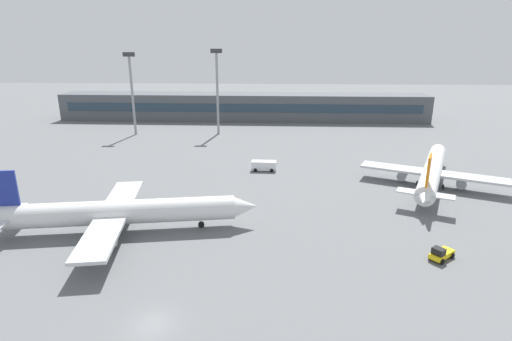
{
  "coord_description": "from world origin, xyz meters",
  "views": [
    {
      "loc": [
        11.54,
        -32.02,
        25.79
      ],
      "look_at": [
        7.92,
        40.0,
        3.0
      ],
      "focal_mm": 28.35,
      "sensor_mm": 36.0,
      "label": 1
    }
  ],
  "objects": [
    {
      "name": "airplane_near",
      "position": [
        -10.15,
        19.56,
        2.95
      ],
      "size": [
        38.97,
        27.44,
        9.67
      ],
      "color": "silver",
      "rests_on": "ground_plane"
    },
    {
      "name": "baggage_tug_yellow",
      "position": [
        32.28,
        13.83,
        0.8
      ],
      "size": [
        3.73,
        3.45,
        1.75
      ],
      "color": "yellow",
      "rests_on": "ground_plane"
    },
    {
      "name": "floodlight_tower_east",
      "position": [
        -29.81,
        83.11,
        13.67
      ],
      "size": [
        3.2,
        0.8,
        23.39
      ],
      "color": "gray",
      "rests_on": "ground_plane"
    },
    {
      "name": "airplane_mid",
      "position": [
        41.31,
        42.57,
        2.81
      ],
      "size": [
        25.32,
        35.16,
        9.22
      ],
      "color": "white",
      "rests_on": "ground_plane"
    },
    {
      "name": "terminal_building",
      "position": [
        0.0,
        109.21,
        4.5
      ],
      "size": [
        126.16,
        12.13,
        9.0
      ],
      "color": "#4C5156",
      "rests_on": "ground_plane"
    },
    {
      "name": "service_van_white",
      "position": [
        9.12,
        49.54,
        1.11
      ],
      "size": [
        5.25,
        2.43,
        2.08
      ],
      "color": "white",
      "rests_on": "ground_plane"
    },
    {
      "name": "ground_plane",
      "position": [
        0.0,
        40.0,
        0.0
      ],
      "size": [
        400.0,
        400.0,
        0.0
      ],
      "primitive_type": "plane",
      "color": "slate"
    },
    {
      "name": "floodlight_tower_west",
      "position": [
        -5.51,
        85.17,
        14.14
      ],
      "size": [
        3.2,
        0.8,
        24.29
      ],
      "color": "gray",
      "rests_on": "ground_plane"
    }
  ]
}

